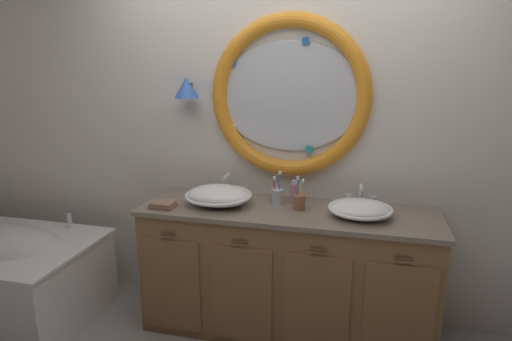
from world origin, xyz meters
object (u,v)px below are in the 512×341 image
Objects in this scene: sink_basin_left at (219,195)px; soap_dispenser at (294,193)px; sink_basin_right at (360,209)px; toothbrush_holder_left at (278,196)px; folded_hand_towel at (163,205)px; toothbrush_holder_right at (300,201)px.

sink_basin_left is 2.69× the size of soap_dispenser.
sink_basin_right is 1.73× the size of toothbrush_holder_left.
soap_dispenser is (-0.43, 0.16, 0.02)m from sink_basin_right.
toothbrush_holder_left reaches higher than folded_hand_towel.
toothbrush_holder_right is 1.42× the size of folded_hand_towel.
sink_basin_right is 2.49× the size of folded_hand_towel.
folded_hand_towel is (-0.86, -0.17, -0.04)m from toothbrush_holder_right.
sink_basin_right is at bearing -12.03° from toothbrush_holder_left.
toothbrush_holder_left is 0.12m from soap_dispenser.
soap_dispenser reaches higher than sink_basin_left.
sink_basin_right is 0.38m from toothbrush_holder_right.
sink_basin_left is 0.39m from toothbrush_holder_left.
folded_hand_towel is (-0.81, -0.30, -0.05)m from soap_dispenser.
soap_dispenser is at bearing 113.41° from toothbrush_holder_right.
folded_hand_towel is at bearing -159.68° from soap_dispenser.
sink_basin_left is at bearing 22.27° from folded_hand_towel.
toothbrush_holder_left is at bearing 17.02° from sink_basin_left.
toothbrush_holder_left is at bearing 167.97° from sink_basin_right.
sink_basin_left is 0.53m from toothbrush_holder_right.
soap_dispenser is (0.48, 0.16, 0.01)m from sink_basin_left.
toothbrush_holder_left is 0.75m from folded_hand_towel.
soap_dispenser reaches higher than folded_hand_towel.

